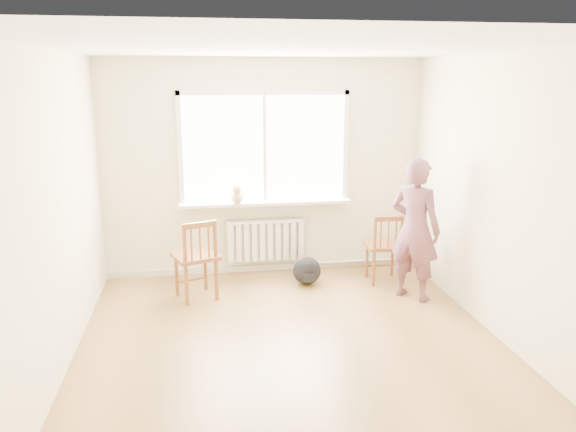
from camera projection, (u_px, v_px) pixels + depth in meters
name	position (u px, v px, depth m)	size (l,w,h in m)	color
floor	(294.00, 350.00, 5.21)	(4.50, 4.50, 0.00)	olive
ceiling	(295.00, 47.00, 4.56)	(4.50, 4.50, 0.00)	white
back_wall	(264.00, 168.00, 7.04)	(4.00, 0.01, 2.70)	beige
window	(264.00, 144.00, 6.94)	(2.12, 0.05, 1.42)	white
windowsill	(266.00, 203.00, 7.04)	(2.15, 0.22, 0.04)	white
radiator	(266.00, 240.00, 7.18)	(1.00, 0.12, 0.55)	white
heating_pipe	(359.00, 261.00, 7.48)	(0.04, 0.04, 1.40)	silver
baseboard	(266.00, 267.00, 7.35)	(4.00, 0.03, 0.08)	beige
chair_left	(197.00, 259.00, 6.30)	(0.58, 0.57, 0.94)	brown
chair_right	(385.00, 248.00, 6.82)	(0.45, 0.43, 0.87)	brown
person	(415.00, 229.00, 6.26)	(0.59, 0.39, 1.62)	#B93D64
cat	(237.00, 194.00, 6.87)	(0.19, 0.42, 0.28)	beige
backpack	(307.00, 271.00, 6.83)	(0.34, 0.26, 0.34)	black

